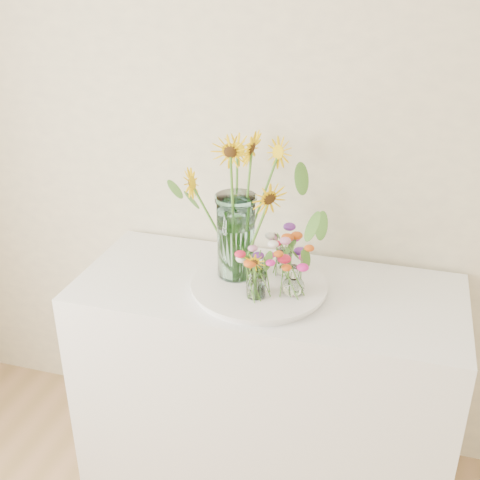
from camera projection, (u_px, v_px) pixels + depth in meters
The scene contains 10 objects.
counter at pixel (265, 386), 2.37m from camera, with size 1.40×0.60×0.90m, color white.
tray at pixel (259, 288), 2.14m from camera, with size 0.46×0.46×0.03m, color white.
mason_jar at pixel (236, 236), 2.13m from camera, with size 0.13×0.13×0.31m, color #ABE4DD.
sunflower_bouquet at pixel (236, 203), 2.08m from camera, with size 0.68×0.68×0.57m, color #ECBD04, non-canonical shape.
small_vase_a at pixel (256, 282), 2.04m from camera, with size 0.07×0.07×0.12m, color white.
wildflower_posy_a at pixel (257, 270), 2.02m from camera, with size 0.20×0.20×0.21m, color #C84E11, non-canonical shape.
small_vase_b at pixel (294, 280), 2.05m from camera, with size 0.08×0.08×0.11m, color white, non-canonical shape.
wildflower_posy_b at pixel (294, 269), 2.03m from camera, with size 0.21×0.21×0.20m, color #C84E11, non-canonical shape.
small_vase_c at pixel (284, 262), 2.19m from camera, with size 0.06×0.06×0.10m, color white.
wildflower_posy_c at pixel (284, 251), 2.17m from camera, with size 0.19×0.19×0.19m, color #C84E11, non-canonical shape.
Camera 1 is at (0.15, 0.09, 1.99)m, focal length 45.00 mm.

